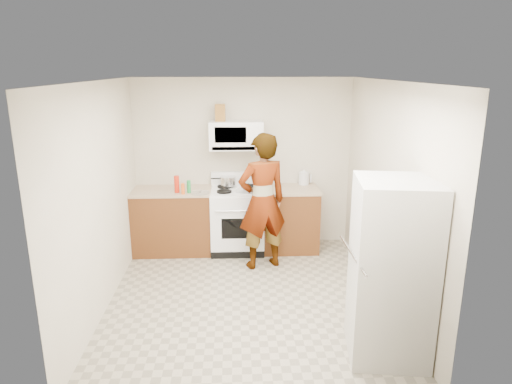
{
  "coord_description": "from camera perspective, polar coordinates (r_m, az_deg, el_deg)",
  "views": [
    {
      "loc": [
        -0.14,
        -4.88,
        2.64
      ],
      "look_at": [
        0.13,
        0.55,
        1.15
      ],
      "focal_mm": 32.0,
      "sensor_mm": 36.0,
      "label": 1
    }
  ],
  "objects": [
    {
      "name": "kettle",
      "position": [
        6.86,
        5.99,
        1.71
      ],
      "size": [
        0.19,
        0.19,
        0.19
      ],
      "primitive_type": "cylinder",
      "rotation": [
        0.0,
        0.0,
        0.26
      ],
      "color": "silver",
      "rests_on": "counter_right"
    },
    {
      "name": "counter_right",
      "position": [
        6.65,
        4.33,
        0.32
      ],
      "size": [
        0.82,
        0.64,
        0.03
      ],
      "primitive_type": "cube",
      "color": "tan",
      "rests_on": "cabinet_right"
    },
    {
      "name": "right_wall",
      "position": [
        5.36,
        16.08,
        -0.28
      ],
      "size": [
        0.02,
        3.6,
        2.5
      ],
      "primitive_type": "cube",
      "color": "beige",
      "rests_on": "floor"
    },
    {
      "name": "fridge",
      "position": [
        4.39,
        16.56,
        -9.39
      ],
      "size": [
        0.79,
        0.79,
        1.7
      ],
      "primitive_type": "cube",
      "rotation": [
        0.0,
        0.0,
        -0.14
      ],
      "color": "silver",
      "rests_on": "floor"
    },
    {
      "name": "bottle_spray",
      "position": [
        6.48,
        -9.88,
        0.97
      ],
      "size": [
        0.07,
        0.07,
        0.24
      ],
      "primitive_type": "cylinder",
      "rotation": [
        0.0,
        0.0,
        0.06
      ],
      "color": "red",
      "rests_on": "counter_left"
    },
    {
      "name": "jug",
      "position": [
        6.51,
        -4.49,
        9.86
      ],
      "size": [
        0.14,
        0.14,
        0.24
      ],
      "primitive_type": "cube",
      "rotation": [
        0.0,
        0.0,
        -0.03
      ],
      "color": "brown",
      "rests_on": "microwave"
    },
    {
      "name": "microwave",
      "position": [
        6.56,
        -2.49,
        7.12
      ],
      "size": [
        0.76,
        0.38,
        0.4
      ],
      "primitive_type": "cube",
      "color": "white",
      "rests_on": "back_wall"
    },
    {
      "name": "bottle_hot_sauce",
      "position": [
        6.39,
        -9.12,
        0.41
      ],
      "size": [
        0.05,
        0.05,
        0.15
      ],
      "primitive_type": "cylinder",
      "rotation": [
        0.0,
        0.0,
        0.08
      ],
      "color": "#D45217",
      "rests_on": "counter_left"
    },
    {
      "name": "broom",
      "position": [
        6.55,
        12.62,
        -2.69
      ],
      "size": [
        0.14,
        0.27,
        1.29
      ],
      "primitive_type": "cylinder",
      "rotation": [
        0.14,
        -0.14,
        0.35
      ],
      "color": "white",
      "rests_on": "floor"
    },
    {
      "name": "cabinet_left",
      "position": [
        6.8,
        -10.33,
        -3.68
      ],
      "size": [
        1.12,
        0.62,
        0.9
      ],
      "primitive_type": "cube",
      "color": "#5C2E15",
      "rests_on": "floor"
    },
    {
      "name": "tray",
      "position": [
        6.43,
        -1.28,
        0.17
      ],
      "size": [
        0.29,
        0.24,
        0.05
      ],
      "primitive_type": "cube",
      "rotation": [
        0.0,
        0.0,
        -0.37
      ],
      "color": "white",
      "rests_on": "gas_range"
    },
    {
      "name": "gas_range",
      "position": [
        6.72,
        -2.37,
        -3.35
      ],
      "size": [
        0.76,
        0.65,
        1.13
      ],
      "color": "white",
      "rests_on": "floor"
    },
    {
      "name": "bottle_green_cap",
      "position": [
        6.44,
        -8.4,
        0.68
      ],
      "size": [
        0.06,
        0.06,
        0.18
      ],
      "primitive_type": "cylinder",
      "rotation": [
        0.0,
        0.0,
        -0.07
      ],
      "color": "#177E34",
      "rests_on": "counter_left"
    },
    {
      "name": "floor",
      "position": [
        5.55,
        -1.1,
        -13.04
      ],
      "size": [
        3.6,
        3.6,
        0.0
      ],
      "primitive_type": "plane",
      "color": "gray",
      "rests_on": "ground"
    },
    {
      "name": "saucepan",
      "position": [
        6.72,
        -3.54,
        1.37
      ],
      "size": [
        0.28,
        0.28,
        0.12
      ],
      "primitive_type": "cylinder",
      "rotation": [
        0.0,
        0.0,
        -0.3
      ],
      "color": "silver",
      "rests_on": "gas_range"
    },
    {
      "name": "pot_lid",
      "position": [
        6.41,
        -7.02,
        -0.1
      ],
      "size": [
        0.3,
        0.3,
        0.01
      ],
      "primitive_type": "cylinder",
      "rotation": [
        0.0,
        0.0,
        0.12
      ],
      "color": "white",
      "rests_on": "counter_left"
    },
    {
      "name": "counter_left",
      "position": [
        6.66,
        -10.52,
        0.12
      ],
      "size": [
        1.14,
        0.64,
        0.03
      ],
      "primitive_type": "cube",
      "color": "tan",
      "rests_on": "cabinet_left"
    },
    {
      "name": "person",
      "position": [
        6.03,
        0.79,
        -1.22
      ],
      "size": [
        0.78,
        0.64,
        1.84
      ],
      "primitive_type": "imported",
      "rotation": [
        0.0,
        0.0,
        3.48
      ],
      "color": "tan",
      "rests_on": "floor"
    },
    {
      "name": "cabinet_right",
      "position": [
        6.78,
        4.25,
        -3.5
      ],
      "size": [
        0.8,
        0.62,
        0.9
      ],
      "primitive_type": "cube",
      "color": "#5C2E15",
      "rests_on": "floor"
    },
    {
      "name": "back_wall",
      "position": [
        6.81,
        -1.62,
        3.6
      ],
      "size": [
        3.2,
        0.02,
        2.5
      ],
      "primitive_type": "cube",
      "color": "beige",
      "rests_on": "floor"
    }
  ]
}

